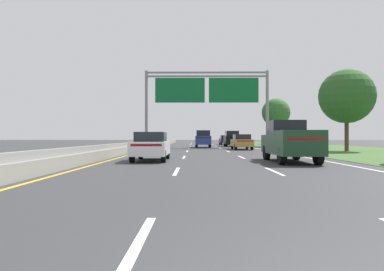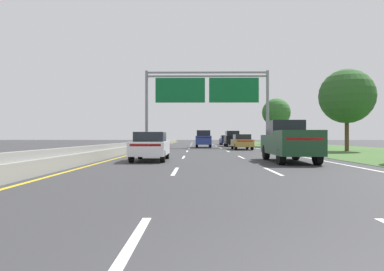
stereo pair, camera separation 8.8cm
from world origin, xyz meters
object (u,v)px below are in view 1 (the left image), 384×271
Objects in this scene: pickup_truck_darkgreen at (289,141)px; car_navy_right_lane_sedan at (225,140)px; roadside_tree_mid at (347,96)px; roadside_tree_distant at (277,121)px; car_blue_centre_lane_suv at (203,139)px; car_white_left_lane_sedan at (151,146)px; car_gold_right_lane_sedan at (242,142)px; roadside_tree_far at (276,113)px; car_black_right_lane_suv at (232,138)px; overhead_sign_gantry at (207,93)px.

pickup_truck_darkgreen is 1.22× the size of car_navy_right_lane_sedan.
roadside_tree_mid reaches higher than roadside_tree_distant.
car_white_left_lane_sedan is (-3.45, -23.77, -0.28)m from car_blue_centre_lane_suv.
roadside_tree_far is at bearing -29.81° from car_gold_right_lane_sedan.
pickup_truck_darkgreen is 1.15× the size of car_blue_centre_lane_suv.
car_gold_right_lane_sedan is at bearing -151.67° from car_blue_centre_lane_suv.
car_blue_centre_lane_suv is (-3.95, -3.74, 0.00)m from car_black_right_lane_suv.
car_blue_centre_lane_suv is at bearing -8.99° from car_white_left_lane_sedan.
pickup_truck_darkgreen is 29.10m from roadside_tree_far.
car_gold_right_lane_sedan is 1.00× the size of car_white_left_lane_sedan.
overhead_sign_gantry is 2.52× the size of roadside_tree_distant.
car_navy_right_lane_sedan is 0.59× the size of roadside_tree_mid.
roadside_tree_mid reaches higher than car_navy_right_lane_sedan.
roadside_tree_distant reaches higher than car_gold_right_lane_sedan.
car_white_left_lane_sedan is 45.95m from roadside_tree_distant.
overhead_sign_gantry is at bearing 28.57° from car_gold_right_lane_sedan.
car_navy_right_lane_sedan is (0.05, 9.96, -0.28)m from car_black_right_lane_suv.
roadside_tree_distant is at bearing -21.25° from car_gold_right_lane_sedan.
car_white_left_lane_sedan is (-3.86, -22.55, -5.81)m from overhead_sign_gantry.
car_white_left_lane_sedan is 0.68× the size of roadside_tree_far.
overhead_sign_gantry is at bearing -123.59° from roadside_tree_distant.
roadside_tree_distant is (9.87, 26.06, 3.41)m from car_gold_right_lane_sedan.
car_blue_centre_lane_suv is 1.07× the size of car_gold_right_lane_sedan.
overhead_sign_gantry is 3.41× the size of car_white_left_lane_sedan.
roadside_tree_mid reaches higher than car_white_left_lane_sedan.
overhead_sign_gantry reaches higher than car_gold_right_lane_sedan.
roadside_tree_distant is (13.67, 18.74, 3.13)m from car_blue_centre_lane_suv.
car_navy_right_lane_sedan is at bearing -152.45° from roadside_tree_distant.
car_black_right_lane_suv is at bearing 178.67° from roadside_tree_far.
roadside_tree_mid is at bearing -79.29° from roadside_tree_far.
car_white_left_lane_sedan is (-7.40, -27.51, -0.28)m from car_black_right_lane_suv.
car_blue_centre_lane_suv is 8.25m from car_gold_right_lane_sedan.
overhead_sign_gantry is 9.07m from car_gold_right_lane_sedan.
car_black_right_lane_suv is 1.06× the size of car_navy_right_lane_sedan.
car_blue_centre_lane_suv reaches higher than car_navy_right_lane_sedan.
car_blue_centre_lane_suv is 17.59m from roadside_tree_mid.
car_navy_right_lane_sedan is at bearing 0.32° from car_black_right_lane_suv.
car_gold_right_lane_sedan and car_white_left_lane_sedan have the same top height.
pickup_truck_darkgreen is 28.40m from car_black_right_lane_suv.
roadside_tree_distant is (9.75, 43.39, 3.16)m from pickup_truck_darkgreen.
pickup_truck_darkgreen is at bearing 178.71° from car_navy_right_lane_sedan.
roadside_tree_distant is (9.66, 5.04, 3.41)m from car_navy_right_lane_sedan.
car_blue_centre_lane_suv is 0.63× the size of roadside_tree_mid.
car_white_left_lane_sedan is at bearing 167.58° from car_navy_right_lane_sedan.
pickup_truck_darkgreen is at bearing -81.48° from overhead_sign_gantry.
roadside_tree_distant is at bearing -22.65° from car_white_left_lane_sedan.
car_white_left_lane_sedan is (-7.37, 0.89, -0.26)m from pickup_truck_darkgreen.
car_white_left_lane_sedan is at bearing -116.05° from roadside_tree_far.
roadside_tree_mid is at bearing -115.21° from car_gold_right_lane_sedan.
car_gold_right_lane_sedan is 0.74× the size of roadside_tree_distant.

